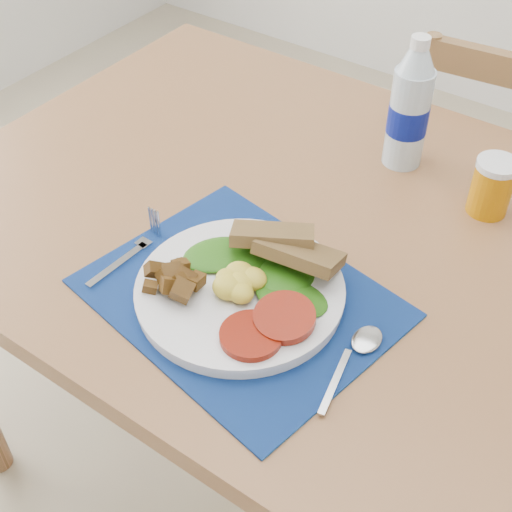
% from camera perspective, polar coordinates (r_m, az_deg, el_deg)
% --- Properties ---
extents(table, '(1.40, 0.90, 0.75)m').
position_cam_1_polar(table, '(1.19, 6.97, -1.53)').
color(table, brown).
rests_on(table, ground).
extents(chair_far, '(0.42, 0.40, 1.02)m').
position_cam_1_polar(chair_far, '(1.77, 18.29, 7.27)').
color(chair_far, brown).
rests_on(chair_far, ground).
extents(placemat, '(0.47, 0.40, 0.00)m').
position_cam_1_polar(placemat, '(1.03, -1.28, -3.35)').
color(placemat, '#040931').
rests_on(placemat, table).
extents(breakfast_plate, '(0.30, 0.30, 0.07)m').
position_cam_1_polar(breakfast_plate, '(1.02, -1.71, -2.47)').
color(breakfast_plate, silver).
rests_on(breakfast_plate, placemat).
extents(fork, '(0.02, 0.17, 0.00)m').
position_cam_1_polar(fork, '(1.11, -9.72, 0.41)').
color(fork, '#B2B5BA').
rests_on(fork, placemat).
extents(spoon, '(0.04, 0.17, 0.00)m').
position_cam_1_polar(spoon, '(0.97, 8.05, -7.73)').
color(spoon, '#B2B5BA').
rests_on(spoon, placemat).
extents(water_bottle, '(0.07, 0.07, 0.24)m').
position_cam_1_polar(water_bottle, '(1.26, 12.16, 11.34)').
color(water_bottle, '#ADBFCC').
rests_on(water_bottle, table).
extents(juice_glass, '(0.07, 0.07, 0.09)m').
position_cam_1_polar(juice_glass, '(1.21, 18.33, 5.18)').
color(juice_glass, '#B76E04').
rests_on(juice_glass, table).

